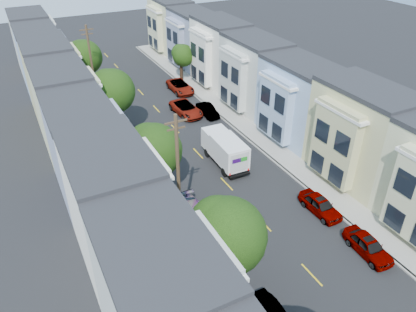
# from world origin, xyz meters

# --- Properties ---
(ground) EXTENTS (160.00, 160.00, 0.00)m
(ground) POSITION_xyz_m (0.00, 0.00, 0.00)
(ground) COLOR black
(ground) RESTS_ON ground
(road_slab) EXTENTS (12.00, 70.00, 0.02)m
(road_slab) POSITION_xyz_m (0.00, 15.00, 0.01)
(road_slab) COLOR black
(road_slab) RESTS_ON ground
(curb_left) EXTENTS (0.30, 70.00, 0.15)m
(curb_left) POSITION_xyz_m (-6.05, 15.00, 0.07)
(curb_left) COLOR gray
(curb_left) RESTS_ON ground
(curb_right) EXTENTS (0.30, 70.00, 0.15)m
(curb_right) POSITION_xyz_m (6.05, 15.00, 0.07)
(curb_right) COLOR gray
(curb_right) RESTS_ON ground
(sidewalk_left) EXTENTS (2.60, 70.00, 0.15)m
(sidewalk_left) POSITION_xyz_m (-7.35, 15.00, 0.07)
(sidewalk_left) COLOR gray
(sidewalk_left) RESTS_ON ground
(sidewalk_right) EXTENTS (2.60, 70.00, 0.15)m
(sidewalk_right) POSITION_xyz_m (7.35, 15.00, 0.07)
(sidewalk_right) COLOR gray
(sidewalk_right) RESTS_ON ground
(centerline) EXTENTS (0.12, 70.00, 0.01)m
(centerline) POSITION_xyz_m (0.00, 15.00, 0.00)
(centerline) COLOR gold
(centerline) RESTS_ON ground
(townhouse_row_left) EXTENTS (5.00, 70.00, 8.50)m
(townhouse_row_left) POSITION_xyz_m (-11.15, 15.00, 0.00)
(townhouse_row_left) COLOR #9BB6DA
(townhouse_row_left) RESTS_ON ground
(townhouse_row_right) EXTENTS (5.00, 70.00, 8.50)m
(townhouse_row_right) POSITION_xyz_m (11.15, 15.00, 0.00)
(townhouse_row_right) COLOR #9BB6DA
(townhouse_row_right) RESTS_ON ground
(tree_b) EXTENTS (4.70, 4.70, 7.67)m
(tree_b) POSITION_xyz_m (-6.30, -4.92, 5.30)
(tree_b) COLOR black
(tree_b) RESTS_ON ground
(tree_c) EXTENTS (4.57, 4.57, 6.92)m
(tree_c) POSITION_xyz_m (-6.30, 7.14, 4.62)
(tree_c) COLOR black
(tree_c) RESTS_ON ground
(tree_d) EXTENTS (4.70, 4.70, 7.59)m
(tree_d) POSITION_xyz_m (-6.30, 19.41, 5.22)
(tree_d) COLOR black
(tree_d) RESTS_ON ground
(tree_e) EXTENTS (4.44, 4.44, 7.30)m
(tree_e) POSITION_xyz_m (-6.30, 32.46, 5.06)
(tree_e) COLOR black
(tree_e) RESTS_ON ground
(tree_far_r) EXTENTS (3.10, 3.10, 5.32)m
(tree_far_r) POSITION_xyz_m (6.89, 31.16, 3.73)
(tree_far_r) COLOR black
(tree_far_r) RESTS_ON ground
(utility_pole_near) EXTENTS (1.60, 0.26, 10.00)m
(utility_pole_near) POSITION_xyz_m (-6.30, 2.00, 5.15)
(utility_pole_near) COLOR #42301E
(utility_pole_near) RESTS_ON ground
(utility_pole_far) EXTENTS (1.60, 0.26, 10.00)m
(utility_pole_far) POSITION_xyz_m (-6.30, 28.00, 5.15)
(utility_pole_far) COLOR #42301E
(utility_pole_far) RESTS_ON ground
(fedex_truck) EXTENTS (2.33, 6.05, 2.90)m
(fedex_truck) POSITION_xyz_m (1.54, 9.20, 1.62)
(fedex_truck) COLOR white
(fedex_truck) RESTS_ON ground
(lead_sedan) EXTENTS (2.73, 5.42, 1.47)m
(lead_sedan) POSITION_xyz_m (2.68, 20.91, 0.74)
(lead_sedan) COLOR black
(lead_sedan) RESTS_ON ground
(parked_left_c) EXTENTS (2.30, 5.14, 1.52)m
(parked_left_c) POSITION_xyz_m (-4.90, 2.33, 0.76)
(parked_left_c) COLOR silver
(parked_left_c) RESTS_ON ground
(parked_left_d) EXTENTS (1.74, 3.97, 1.28)m
(parked_left_d) POSITION_xyz_m (-4.90, 13.32, 0.64)
(parked_left_d) COLOR #370D09
(parked_left_d) RESTS_ON ground
(parked_right_a) EXTENTS (1.89, 4.39, 1.40)m
(parked_right_a) POSITION_xyz_m (4.90, -6.16, 0.70)
(parked_right_a) COLOR #333333
(parked_right_a) RESTS_ON ground
(parked_right_b) EXTENTS (1.75, 4.38, 1.41)m
(parked_right_b) POSITION_xyz_m (4.90, -0.95, 0.70)
(parked_right_b) COLOR silver
(parked_right_b) RESTS_ON ground
(parked_right_c) EXTENTS (1.39, 3.91, 1.30)m
(parked_right_c) POSITION_xyz_m (4.90, 19.48, 0.65)
(parked_right_c) COLOR black
(parked_right_c) RESTS_ON ground
(parked_right_d) EXTENTS (2.43, 5.27, 1.46)m
(parked_right_d) POSITION_xyz_m (4.90, 27.72, 0.73)
(parked_right_d) COLOR black
(parked_right_d) RESTS_ON ground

